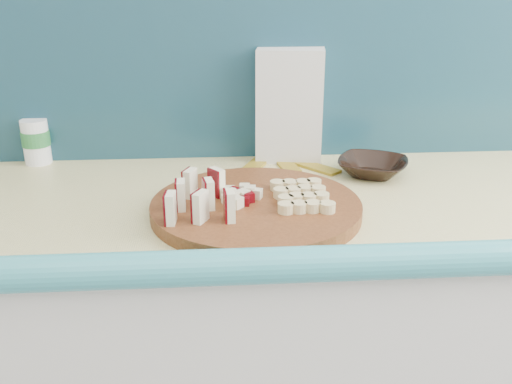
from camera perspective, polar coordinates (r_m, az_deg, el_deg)
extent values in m
cube|color=silver|center=(1.46, 7.24, -17.67)|extent=(2.20, 0.60, 0.88)
cube|color=#DED282|center=(1.23, 8.22, -0.89)|extent=(2.20, 0.60, 0.03)
cube|color=teal|center=(0.96, 11.88, -7.63)|extent=(2.20, 0.06, 0.03)
cube|color=teal|center=(1.43, 6.38, 13.43)|extent=(2.20, 0.02, 0.50)
cylinder|color=#49220F|center=(1.11, 0.00, -1.58)|extent=(0.43, 0.43, 0.03)
cube|color=#FAF2C8|center=(1.01, -8.48, -1.62)|extent=(0.02, 0.04, 0.06)
cube|color=#4F050B|center=(1.01, -9.00, -1.64)|extent=(0.01, 0.03, 0.06)
cube|color=#FAF2C8|center=(1.07, -7.47, -0.31)|extent=(0.02, 0.04, 0.06)
cube|color=#4F050B|center=(1.07, -7.96, -0.33)|extent=(0.01, 0.03, 0.06)
cube|color=#FAF2C8|center=(1.12, -6.56, 0.88)|extent=(0.02, 0.04, 0.06)
cube|color=#4F050B|center=(1.12, -7.03, 0.86)|extent=(0.01, 0.03, 0.06)
cube|color=#FAF2C8|center=(1.01, -5.53, -1.50)|extent=(0.02, 0.04, 0.06)
cube|color=#4F050B|center=(1.01, -6.05, -1.52)|extent=(0.01, 0.03, 0.06)
cube|color=#FAF2C8|center=(1.07, -4.68, -0.19)|extent=(0.02, 0.04, 0.06)
cube|color=#4F050B|center=(1.07, -5.17, -0.21)|extent=(0.01, 0.03, 0.06)
cube|color=#FAF2C8|center=(1.13, -3.91, 0.98)|extent=(0.02, 0.04, 0.06)
cube|color=#4F050B|center=(1.12, -4.38, 0.97)|extent=(0.01, 0.03, 0.06)
cube|color=#FAF2C8|center=(1.01, -2.58, -1.38)|extent=(0.02, 0.04, 0.06)
cube|color=#4F050B|center=(1.01, -3.10, -1.40)|extent=(0.01, 0.03, 0.06)
cube|color=beige|center=(1.10, -0.83, -0.51)|extent=(0.02, 0.02, 0.02)
cube|color=beige|center=(1.10, -0.51, -0.37)|extent=(0.02, 0.02, 0.02)
cube|color=#4F050B|center=(1.11, -0.47, -0.16)|extent=(0.02, 0.02, 0.02)
cube|color=beige|center=(1.11, -1.11, -0.33)|extent=(0.02, 0.02, 0.02)
cube|color=beige|center=(1.11, -1.36, -0.17)|extent=(0.02, 0.02, 0.02)
cube|color=beige|center=(1.12, -1.91, -0.08)|extent=(0.02, 0.02, 0.02)
cube|color=beige|center=(1.10, -1.78, -0.38)|extent=(0.02, 0.02, 0.02)
cube|color=beige|center=(1.10, -2.30, -0.42)|extent=(0.02, 0.02, 0.02)
cube|color=#4F050B|center=(1.09, -2.76, -0.59)|extent=(0.02, 0.02, 0.02)
cube|color=beige|center=(1.09, -1.95, -0.67)|extent=(0.02, 0.02, 0.02)
cube|color=beige|center=(1.08, -2.04, -0.88)|extent=(0.02, 0.02, 0.02)
cube|color=beige|center=(1.09, -1.41, -0.69)|extent=(0.02, 0.02, 0.02)
cube|color=beige|center=(1.08, -1.19, -0.85)|extent=(0.02, 0.02, 0.02)
cube|color=beige|center=(1.08, -0.66, -0.96)|extent=(0.02, 0.02, 0.02)
cube|color=#4F050B|center=(1.09, -0.85, -0.66)|extent=(0.02, 0.02, 0.02)
cube|color=beige|center=(1.09, -0.34, -0.63)|extent=(0.02, 0.02, 0.02)
cylinder|color=#DAC385|center=(1.05, 3.15, -1.65)|extent=(0.03, 0.03, 0.02)
cylinder|color=#DAC385|center=(1.05, 4.47, -1.58)|extent=(0.03, 0.03, 0.02)
cylinder|color=#DAC385|center=(1.06, 5.77, -1.52)|extent=(0.03, 0.03, 0.02)
cylinder|color=#DAC385|center=(1.06, 7.06, -1.46)|extent=(0.03, 0.03, 0.02)
cylinder|color=#DAC385|center=(1.09, 2.80, -0.81)|extent=(0.03, 0.03, 0.02)
cylinder|color=#DAC385|center=(1.09, 4.07, -0.75)|extent=(0.03, 0.03, 0.02)
cylinder|color=#DAC385|center=(1.10, 5.33, -0.70)|extent=(0.03, 0.03, 0.02)
cylinder|color=#DAC385|center=(1.10, 6.58, -0.64)|extent=(0.03, 0.03, 0.02)
cylinder|color=#DAC385|center=(1.12, 2.47, -0.03)|extent=(0.03, 0.03, 0.02)
cylinder|color=#DAC385|center=(1.13, 3.70, 0.02)|extent=(0.03, 0.03, 0.02)
cylinder|color=#DAC385|center=(1.13, 4.92, 0.07)|extent=(0.03, 0.03, 0.02)
cylinder|color=#DAC385|center=(1.14, 6.13, 0.12)|extent=(0.03, 0.03, 0.02)
cylinder|color=#DAC385|center=(1.16, 2.16, 0.70)|extent=(0.03, 0.03, 0.02)
cylinder|color=#DAC385|center=(1.17, 3.35, 0.75)|extent=(0.03, 0.03, 0.02)
cylinder|color=#DAC385|center=(1.17, 4.54, 0.79)|extent=(0.03, 0.03, 0.02)
cylinder|color=#DAC385|center=(1.17, 5.71, 0.84)|extent=(0.03, 0.03, 0.02)
imported|color=black|center=(1.34, 11.58, 2.46)|extent=(0.21, 0.21, 0.04)
cube|color=silver|center=(1.41, 3.39, 8.73)|extent=(0.17, 0.14, 0.27)
cylinder|color=white|center=(1.49, -21.13, 4.71)|extent=(0.06, 0.06, 0.11)
cylinder|color=#2E7F3D|center=(1.49, -21.18, 5.04)|extent=(0.07, 0.07, 0.04)
cube|color=#B49A22|center=(1.38, 0.02, 2.79)|extent=(0.11, 0.18, 0.01)
cube|color=#B49A22|center=(1.41, 2.69, 3.14)|extent=(0.07, 0.18, 0.01)
cube|color=#B49A22|center=(1.39, 5.15, 2.74)|extent=(0.15, 0.16, 0.01)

